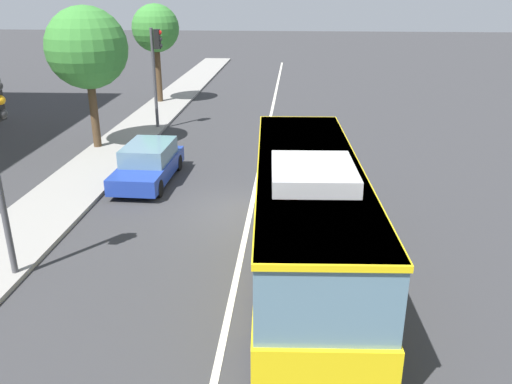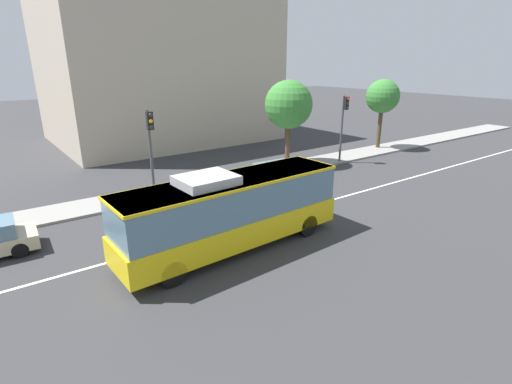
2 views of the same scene
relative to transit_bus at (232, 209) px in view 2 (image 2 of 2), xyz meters
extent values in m
plane|color=#333335|center=(4.02, 1.78, -1.81)|extent=(160.00, 160.00, 0.00)
cube|color=gray|center=(4.02, 8.59, -1.74)|extent=(80.00, 2.66, 0.14)
cube|color=silver|center=(4.02, 1.78, -1.80)|extent=(76.00, 0.16, 0.01)
cube|color=yellow|center=(0.02, 0.00, -0.83)|extent=(10.12, 3.02, 1.10)
cube|color=slate|center=(0.02, 0.00, 0.50)|extent=(9.91, 2.93, 1.58)
cube|color=yellow|center=(0.02, 0.00, 1.23)|extent=(10.02, 2.99, 0.12)
cube|color=#B2B2B2|center=(-1.17, -0.06, 1.47)|extent=(2.29, 1.91, 0.36)
cylinder|color=black|center=(3.36, 1.28, -1.31)|extent=(1.01, 0.35, 1.00)
cylinder|color=black|center=(3.48, -0.92, -1.31)|extent=(1.01, 0.35, 1.00)
cylinder|color=black|center=(-3.43, 0.92, -1.31)|extent=(1.01, 0.35, 1.00)
cylinder|color=black|center=(-3.31, -1.27, -1.31)|extent=(1.01, 0.35, 1.00)
cylinder|color=black|center=(-7.56, 4.33, -1.49)|extent=(0.65, 0.24, 0.64)
cylinder|color=black|center=(-7.51, 5.93, -1.49)|extent=(0.65, 0.24, 0.64)
cube|color=#1E3899|center=(6.75, 5.96, -1.29)|extent=(4.54, 1.90, 0.60)
cube|color=slate|center=(7.00, 5.96, -0.67)|extent=(2.55, 1.71, 0.64)
cylinder|color=black|center=(5.24, 5.19, -1.49)|extent=(0.64, 0.23, 0.64)
cylinder|color=black|center=(5.27, 6.79, -1.49)|extent=(0.64, 0.23, 0.64)
cylinder|color=black|center=(8.24, 5.13, -1.49)|extent=(0.64, 0.23, 0.64)
cylinder|color=black|center=(8.27, 6.73, -1.49)|extent=(0.64, 0.23, 0.64)
cylinder|color=#47474C|center=(14.78, 7.65, 0.79)|extent=(0.16, 0.16, 5.20)
cube|color=black|center=(14.78, 7.37, 2.84)|extent=(0.33, 0.29, 0.96)
sphere|color=red|center=(14.77, 7.22, 3.16)|extent=(0.22, 0.22, 0.22)
sphere|color=#2D2D2D|center=(14.77, 7.22, 2.84)|extent=(0.22, 0.22, 0.22)
sphere|color=#2D2D2D|center=(14.77, 7.22, 2.52)|extent=(0.22, 0.22, 0.22)
cylinder|color=#47474C|center=(-0.56, 7.53, 0.79)|extent=(0.16, 0.16, 5.20)
cube|color=black|center=(-0.56, 7.25, 2.84)|extent=(0.32, 0.28, 0.96)
sphere|color=#2D2D2D|center=(-0.56, 7.10, 3.16)|extent=(0.22, 0.22, 0.22)
sphere|color=#F9A514|center=(-0.56, 7.10, 2.84)|extent=(0.22, 0.22, 0.22)
sphere|color=#2D2D2D|center=(-0.56, 7.10, 2.52)|extent=(0.22, 0.22, 0.22)
cylinder|color=#4C3823|center=(21.46, 9.17, 0.00)|extent=(0.36, 0.36, 3.62)
sphere|color=#387F33|center=(21.46, 9.17, 2.91)|extent=(2.93, 2.93, 2.93)
cylinder|color=#4C3823|center=(10.94, 9.52, -0.17)|extent=(0.36, 0.36, 3.27)
sphere|color=#387F33|center=(10.94, 9.52, 2.80)|extent=(3.56, 3.56, 3.56)
cube|color=#B7A893|center=(7.46, 25.71, 4.99)|extent=(20.40, 16.50, 13.60)
cube|color=slate|center=(17.48, 25.99, 0.30)|extent=(0.47, 14.37, 1.50)
cube|color=slate|center=(17.48, 25.99, 3.70)|extent=(0.47, 14.37, 1.50)
cube|color=slate|center=(17.48, 25.99, 7.10)|extent=(0.47, 14.37, 1.50)
cube|color=slate|center=(17.48, 25.99, 10.50)|extent=(0.47, 14.37, 1.50)
camera|label=1|loc=(-11.97, 0.38, 5.22)|focal=36.65mm
camera|label=2|loc=(-7.83, -12.79, 5.84)|focal=26.98mm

